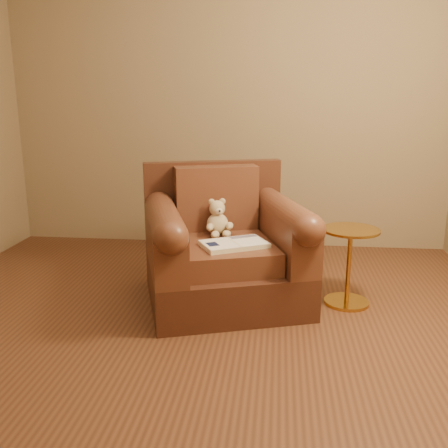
# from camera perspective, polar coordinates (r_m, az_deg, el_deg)

# --- Properties ---
(floor) EXTENTS (4.00, 4.00, 0.00)m
(floor) POSITION_cam_1_polar(r_m,az_deg,el_deg) (2.97, -3.72, -13.07)
(floor) COLOR brown
(floor) RESTS_ON ground
(room) EXTENTS (4.02, 4.02, 2.71)m
(room) POSITION_cam_1_polar(r_m,az_deg,el_deg) (2.66, -4.36, 21.86)
(room) COLOR #8C7656
(room) RESTS_ON ground
(armchair) EXTENTS (1.26, 1.23, 0.91)m
(armchair) POSITION_cam_1_polar(r_m,az_deg,el_deg) (3.41, -0.06, -2.93)
(armchair) COLOR #442316
(armchair) RESTS_ON floor
(teddy_bear) EXTENTS (0.19, 0.22, 0.26)m
(teddy_bear) POSITION_cam_1_polar(r_m,az_deg,el_deg) (3.44, -0.69, 0.32)
(teddy_bear) COLOR #C5AF8A
(teddy_bear) RESTS_ON armchair
(guidebook) EXTENTS (0.47, 0.41, 0.03)m
(guidebook) POSITION_cam_1_polar(r_m,az_deg,el_deg) (3.19, 1.17, -2.31)
(guidebook) COLOR beige
(guidebook) RESTS_ON armchair
(side_table) EXTENTS (0.38, 0.38, 0.53)m
(side_table) POSITION_cam_1_polar(r_m,az_deg,el_deg) (3.44, 14.07, -4.46)
(side_table) COLOR #BD8B34
(side_table) RESTS_ON floor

